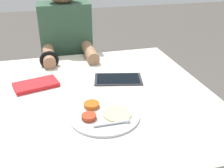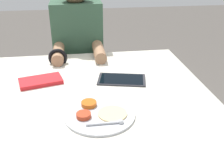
% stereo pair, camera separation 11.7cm
% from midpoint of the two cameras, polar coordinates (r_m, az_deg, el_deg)
% --- Properties ---
extents(dining_table, '(1.30, 1.08, 0.76)m').
position_cam_midpoint_polar(dining_table, '(1.43, -10.22, -16.31)').
color(dining_table, beige).
rests_on(dining_table, ground_plane).
extents(thali_tray, '(0.29, 0.29, 0.03)m').
position_cam_midpoint_polar(thali_tray, '(1.06, -5.02, -6.68)').
color(thali_tray, '#B7BABF').
rests_on(thali_tray, dining_table).
extents(red_notebook, '(0.23, 0.16, 0.02)m').
position_cam_midpoint_polar(red_notebook, '(1.34, -18.61, -0.25)').
color(red_notebook, silver).
rests_on(red_notebook, dining_table).
extents(tablet_device, '(0.27, 0.19, 0.01)m').
position_cam_midpoint_polar(tablet_device, '(1.34, -1.15, 1.02)').
color(tablet_device, '#28282D').
rests_on(tablet_device, dining_table).
extents(person_diner, '(0.35, 0.46, 1.25)m').
position_cam_midpoint_polar(person_diner, '(1.90, -11.23, 3.01)').
color(person_diner, black).
rests_on(person_diner, ground_plane).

